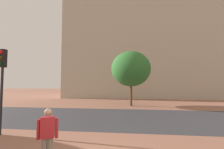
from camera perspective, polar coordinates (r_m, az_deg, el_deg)
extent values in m
plane|color=#93604C|center=(13.99, 1.93, -13.61)|extent=(120.00, 120.00, 0.00)
cube|color=#38383D|center=(11.81, 1.03, -15.51)|extent=(120.00, 7.25, 0.00)
cube|color=#B2A893|center=(31.87, 10.59, 10.05)|extent=(27.76, 11.91, 19.71)
cube|color=#B2A893|center=(34.63, 8.21, 23.35)|extent=(5.35, 5.35, 36.08)
cylinder|color=#B2A893|center=(29.70, -14.15, 14.18)|extent=(2.80, 2.80, 22.80)
cylinder|color=#B2A893|center=(31.48, 34.98, 13.32)|extent=(2.80, 2.80, 22.41)
cube|color=maroon|center=(5.27, -22.72, -17.55)|extent=(0.45, 0.36, 0.62)
cylinder|color=maroon|center=(5.26, -19.77, -18.20)|extent=(0.09, 0.09, 0.59)
cylinder|color=maroon|center=(5.32, -25.66, -17.91)|extent=(0.09, 0.09, 0.59)
cube|color=black|center=(5.36, -22.59, -17.08)|extent=(0.31, 0.24, 0.40)
sphere|color=#9E7556|center=(5.18, -22.60, -12.72)|extent=(0.22, 0.22, 0.22)
cylinder|color=black|center=(9.41, -35.81, -7.85)|extent=(0.12, 0.12, 3.29)
cube|color=black|center=(9.46, -35.37, 4.91)|extent=(0.28, 0.24, 0.90)
sphere|color=red|center=(9.41, -35.84, 6.82)|extent=(0.18, 0.18, 0.18)
sphere|color=#3C3306|center=(9.36, -35.90, 5.01)|extent=(0.18, 0.18, 0.18)
sphere|color=#06330C|center=(9.33, -35.97, 3.18)|extent=(0.18, 0.18, 0.18)
cylinder|color=#4C3823|center=(17.56, 7.07, -7.57)|extent=(0.27, 0.27, 2.39)
ellipsoid|color=#2D6B2D|center=(17.59, 7.00, 2.11)|extent=(4.43, 4.43, 3.99)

